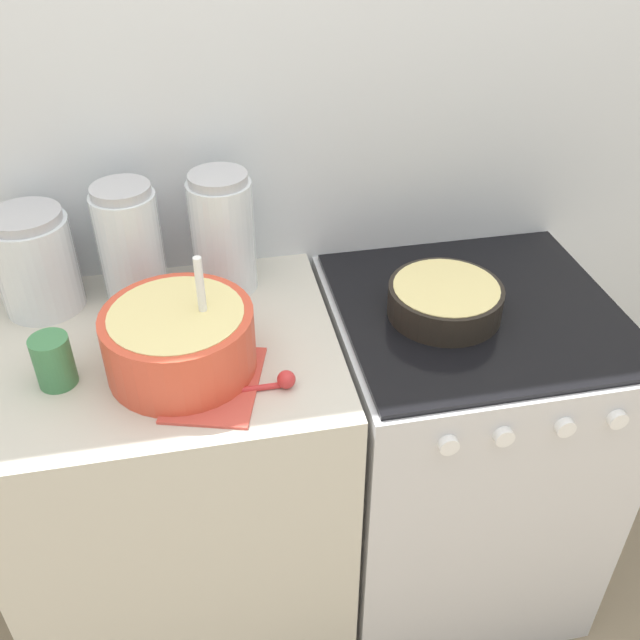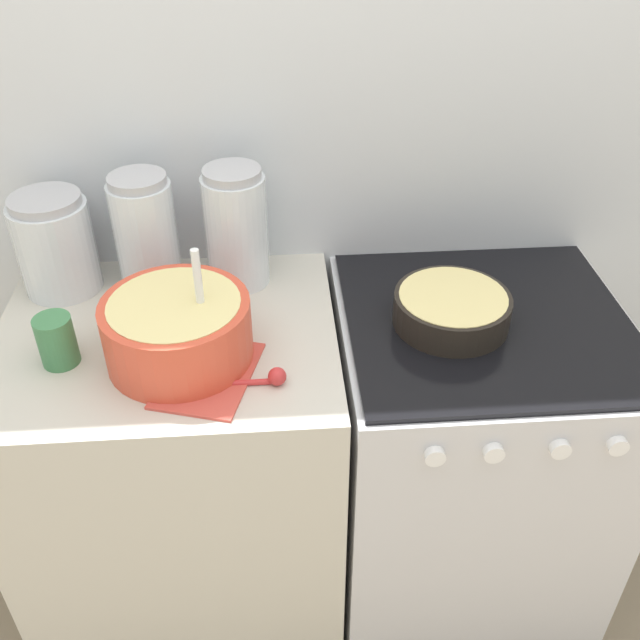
# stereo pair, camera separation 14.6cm
# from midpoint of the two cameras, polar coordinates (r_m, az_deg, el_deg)

# --- Properties ---
(wall_back) EXTENTS (4.45, 0.05, 2.40)m
(wall_back) POSITION_cam_midpoint_polar(r_m,az_deg,el_deg) (1.68, -3.94, 13.73)
(wall_back) COLOR silver
(wall_back) RESTS_ON ground_plane
(countertop_cabinet) EXTENTS (0.72, 0.61, 0.93)m
(countertop_cabinet) POSITION_cam_midpoint_polar(r_m,az_deg,el_deg) (1.84, -12.98, -13.55)
(countertop_cabinet) COLOR beige
(countertop_cabinet) RESTS_ON ground_plane
(stove) EXTENTS (0.64, 0.63, 0.93)m
(stove) POSITION_cam_midpoint_polar(r_m,az_deg,el_deg) (1.91, 8.66, -10.56)
(stove) COLOR silver
(stove) RESTS_ON ground_plane
(mixing_bowl) EXTENTS (0.29, 0.29, 0.25)m
(mixing_bowl) POSITION_cam_midpoint_polar(r_m,az_deg,el_deg) (1.41, -14.13, -1.49)
(mixing_bowl) COLOR #D84C33
(mixing_bowl) RESTS_ON countertop_cabinet
(baking_pan) EXTENTS (0.25, 0.25, 0.07)m
(baking_pan) POSITION_cam_midpoint_polar(r_m,az_deg,el_deg) (1.55, 7.34, 1.55)
(baking_pan) COLOR black
(baking_pan) RESTS_ON stove
(storage_jar_left) EXTENTS (0.17, 0.17, 0.23)m
(storage_jar_left) POSITION_cam_midpoint_polar(r_m,az_deg,el_deg) (1.68, -24.05, 3.76)
(storage_jar_left) COLOR silver
(storage_jar_left) RESTS_ON countertop_cabinet
(storage_jar_middle) EXTENTS (0.14, 0.14, 0.27)m
(storage_jar_middle) POSITION_cam_midpoint_polar(r_m,az_deg,el_deg) (1.63, -17.37, 5.21)
(storage_jar_middle) COLOR silver
(storage_jar_middle) RESTS_ON countertop_cabinet
(storage_jar_right) EXTENTS (0.14, 0.14, 0.28)m
(storage_jar_right) POSITION_cam_midpoint_polar(r_m,az_deg,el_deg) (1.62, -10.32, 6.20)
(storage_jar_right) COLOR silver
(storage_jar_right) RESTS_ON countertop_cabinet
(tin_can) EXTENTS (0.07, 0.07, 0.11)m
(tin_can) POSITION_cam_midpoint_polar(r_m,az_deg,el_deg) (1.47, -23.26, -3.15)
(tin_can) COLOR #3F7F4C
(tin_can) RESTS_ON countertop_cabinet
(recipe_page) EXTENTS (0.23, 0.27, 0.01)m
(recipe_page) POSITION_cam_midpoint_polar(r_m,az_deg,el_deg) (1.40, -11.38, -5.14)
(recipe_page) COLOR #CC4C3F
(recipe_page) RESTS_ON countertop_cabinet
(measuring_spoon) EXTENTS (0.12, 0.04, 0.04)m
(measuring_spoon) POSITION_cam_midpoint_polar(r_m,az_deg,el_deg) (1.37, -6.28, -5.02)
(measuring_spoon) COLOR red
(measuring_spoon) RESTS_ON countertop_cabinet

